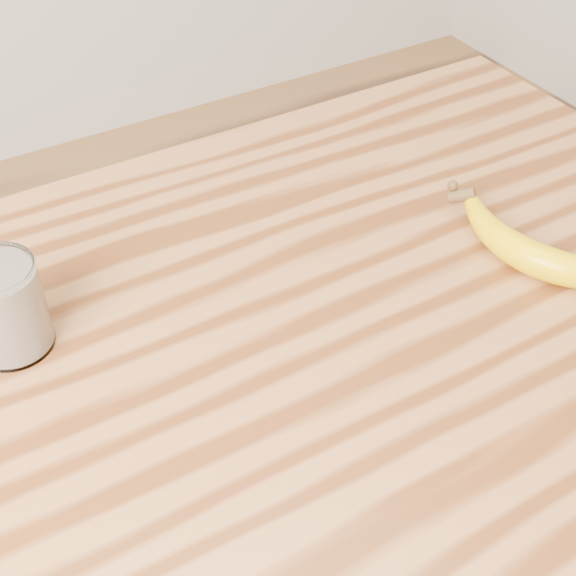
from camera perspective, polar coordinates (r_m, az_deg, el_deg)
table at (r=0.97m, az=0.86°, el=-7.91°), size 1.20×0.80×0.90m
smoothie_glass at (r=0.87m, az=-19.55°, el=-1.32°), size 0.08×0.08×0.11m
banana at (r=0.96m, az=17.50°, el=1.76°), size 0.25×0.36×0.04m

